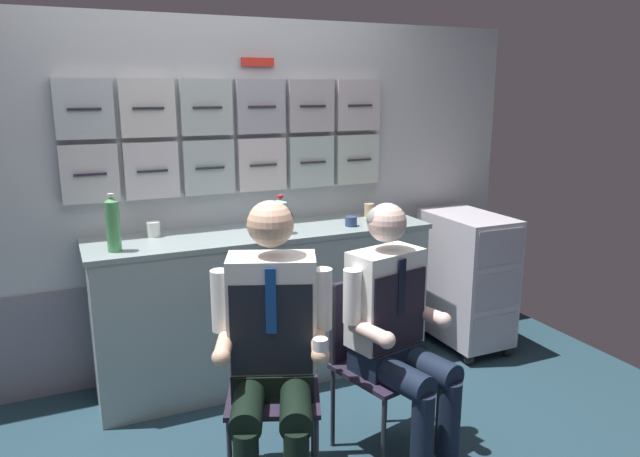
# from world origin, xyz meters

# --- Properties ---
(galley_bulkhead) EXTENTS (4.20, 0.14, 2.15)m
(galley_bulkhead) POSITION_xyz_m (0.01, 1.37, 1.08)
(galley_bulkhead) COLOR #B8BDC3
(galley_bulkhead) RESTS_ON ground
(galley_counter) EXTENTS (2.03, 0.53, 0.92)m
(galley_counter) POSITION_xyz_m (0.22, 1.09, 0.46)
(galley_counter) COLOR #91A2A3
(galley_counter) RESTS_ON ground
(service_trolley) EXTENTS (0.40, 0.65, 0.92)m
(service_trolley) POSITION_xyz_m (1.61, 0.94, 0.49)
(service_trolley) COLOR black
(service_trolley) RESTS_ON ground
(folding_chair_left) EXTENTS (0.52, 0.52, 0.84)m
(folding_chair_left) POSITION_xyz_m (-0.06, 0.17, 0.52)
(folding_chair_left) COLOR #2D2D33
(folding_chair_left) RESTS_ON ground
(crew_member_left) EXTENTS (0.57, 0.70, 1.29)m
(crew_member_left) POSITION_xyz_m (-0.12, 0.02, 0.72)
(crew_member_left) COLOR black
(crew_member_left) RESTS_ON ground
(folding_chair_right) EXTENTS (0.48, 0.48, 0.84)m
(folding_chair_right) POSITION_xyz_m (0.46, 0.18, 0.52)
(folding_chair_right) COLOR #2D2D33
(folding_chair_right) RESTS_ON ground
(crew_member_right) EXTENTS (0.50, 0.64, 1.24)m
(crew_member_right) POSITION_xyz_m (0.49, 0.02, 0.68)
(crew_member_right) COLOR black
(crew_member_right) RESTS_ON ground
(water_bottle_blue_cap) EXTENTS (0.08, 0.08, 0.23)m
(water_bottle_blue_cap) POSITION_xyz_m (0.29, 0.98, 1.02)
(water_bottle_blue_cap) COLOR #ABD8DA
(water_bottle_blue_cap) RESTS_ON galley_counter
(water_bottle_tall) EXTENTS (0.07, 0.07, 0.30)m
(water_bottle_tall) POSITION_xyz_m (-0.63, 0.97, 1.06)
(water_bottle_tall) COLOR #4C985A
(water_bottle_tall) RESTS_ON galley_counter
(paper_cup_blue) EXTENTS (0.07, 0.07, 0.06)m
(paper_cup_blue) POSITION_xyz_m (0.75, 0.98, 0.95)
(paper_cup_blue) COLOR navy
(paper_cup_blue) RESTS_ON galley_counter
(espresso_cup_small) EXTENTS (0.08, 0.08, 0.09)m
(espresso_cup_small) POSITION_xyz_m (-0.40, 1.21, 0.96)
(espresso_cup_small) COLOR white
(espresso_cup_small) RESTS_ON galley_counter
(coffee_cup_spare) EXTENTS (0.06, 0.06, 0.09)m
(coffee_cup_spare) POSITION_xyz_m (0.98, 1.19, 0.96)
(coffee_cup_spare) COLOR tan
(coffee_cup_spare) RESTS_ON galley_counter
(snack_banana) EXTENTS (0.17, 0.10, 0.04)m
(snack_banana) POSITION_xyz_m (0.94, 1.03, 0.94)
(snack_banana) COLOR yellow
(snack_banana) RESTS_ON galley_counter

